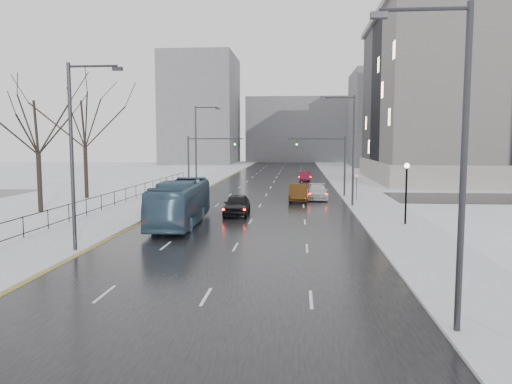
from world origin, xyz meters
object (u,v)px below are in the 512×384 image
(mast_signal_left, at_px, (198,158))
(bus, at_px, (180,203))
(streetlight_l_near, at_px, (76,148))
(sedan_right_far, at_px, (317,192))
(sedan_right_near, at_px, (298,193))
(tree_park_d, at_px, (41,213))
(lamppost_r_mid, at_px, (406,185))
(mast_signal_right, at_px, (335,159))
(streetlight_l_far, at_px, (198,144))
(no_uturn_sign, at_px, (357,178))
(streetlight_r_mid, at_px, (351,145))
(sedan_right_distant, at_px, (305,176))
(tree_park_e, at_px, (87,199))
(streetlight_r_near, at_px, (456,153))
(sedan_center_near, at_px, (237,205))

(mast_signal_left, height_order, bus, mast_signal_left)
(streetlight_l_near, xyz_separation_m, sedan_right_far, (13.62, 25.59, -4.83))
(streetlight_l_near, xyz_separation_m, sedan_right_near, (11.67, 23.68, -4.74))
(tree_park_d, xyz_separation_m, streetlight_l_near, (9.63, -14.00, 5.62))
(mast_signal_left, bearing_deg, lamppost_r_mid, -44.48)
(mast_signal_left, bearing_deg, mast_signal_right, 0.00)
(sedan_right_near, bearing_deg, streetlight_l_far, 145.16)
(no_uturn_sign, bearing_deg, sedan_right_far, 156.94)
(streetlight_r_mid, height_order, mast_signal_left, streetlight_r_mid)
(bus, bearing_deg, sedan_right_distant, 74.33)
(tree_park_e, relative_size, streetlight_l_far, 1.35)
(no_uturn_sign, relative_size, sedan_right_far, 0.52)
(sedan_right_far, bearing_deg, lamppost_r_mid, -69.45)
(mast_signal_left, bearing_deg, sedan_right_near, -21.75)
(tree_park_d, relative_size, streetlight_r_mid, 1.25)
(sedan_right_far, bearing_deg, streetlight_l_near, -117.04)
(lamppost_r_mid, bearing_deg, streetlight_l_far, 131.06)
(mast_signal_left, distance_m, sedan_right_distant, 23.94)
(streetlight_r_mid, xyz_separation_m, streetlight_l_far, (-16.33, 12.00, 0.00))
(mast_signal_left, bearing_deg, streetlight_l_near, -91.72)
(tree_park_e, xyz_separation_m, streetlight_r_near, (26.37, -34.00, 5.62))
(streetlight_r_near, xyz_separation_m, lamppost_r_mid, (2.83, 20.00, -2.67))
(tree_park_d, height_order, streetlight_l_far, streetlight_l_far)
(streetlight_l_far, distance_m, sedan_right_far, 15.81)
(mast_signal_left, relative_size, sedan_right_distant, 1.50)
(no_uturn_sign, distance_m, sedan_right_distant, 25.04)
(tree_park_e, height_order, streetlight_l_near, streetlight_l_near)
(mast_signal_right, height_order, mast_signal_left, same)
(bus, height_order, sedan_right_distant, bus)
(streetlight_r_near, height_order, streetlight_l_far, same)
(sedan_center_near, distance_m, sedan_right_far, 13.37)
(tree_park_e, height_order, streetlight_r_mid, streetlight_r_mid)
(streetlight_r_near, xyz_separation_m, mast_signal_right, (-0.84, 38.00, -1.51))
(streetlight_l_near, height_order, sedan_right_near, streetlight_l_near)
(tree_park_e, xyz_separation_m, no_uturn_sign, (27.40, 0.00, 2.30))
(mast_signal_left, bearing_deg, tree_park_e, -159.81)
(streetlight_l_near, bearing_deg, tree_park_d, 124.53)
(lamppost_r_mid, relative_size, mast_signal_left, 0.66)
(sedan_right_near, bearing_deg, tree_park_e, 179.81)
(tree_park_d, bearing_deg, no_uturn_sign, 20.32)
(tree_park_d, xyz_separation_m, mast_signal_left, (10.47, 14.00, 4.11))
(streetlight_l_near, bearing_deg, lamppost_r_mid, 27.55)
(streetlight_r_near, bearing_deg, sedan_right_distant, 93.58)
(tree_park_e, xyz_separation_m, streetlight_r_mid, (26.37, -4.00, 5.62))
(streetlight_r_near, distance_m, bus, 23.54)
(streetlight_l_far, distance_m, sedan_right_distant, 21.40)
(streetlight_l_far, bearing_deg, sedan_right_distant, 52.56)
(streetlight_r_near, height_order, sedan_right_distant, streetlight_r_near)
(tree_park_d, xyz_separation_m, sedan_center_near, (16.39, 0.12, 0.87))
(sedan_center_near, xyz_separation_m, sedan_right_far, (6.87, 11.47, -0.08))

